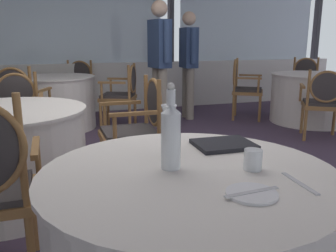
{
  "coord_description": "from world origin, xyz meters",
  "views": [
    {
      "loc": [
        -0.6,
        -2.8,
        1.24
      ],
      "look_at": [
        -0.13,
        -1.4,
        0.88
      ],
      "focal_mm": 38.5,
      "sensor_mm": 36.0,
      "label": 1
    }
  ],
  "objects": [
    {
      "name": "water_tumbler",
      "position": [
        0.14,
        -1.65,
        0.78
      ],
      "size": [
        0.07,
        0.07,
        0.08
      ],
      "primitive_type": "cylinder",
      "color": "white",
      "rests_on": "foreground_table"
    },
    {
      "name": "diner_person_1",
      "position": [
        1.55,
        2.54,
        0.95
      ],
      "size": [
        0.21,
        0.53,
        1.67
      ],
      "rotation": [
        0.0,
        0.0,
        6.25
      ],
      "color": "gray",
      "rests_on": "ground_plane"
    },
    {
      "name": "side_plate",
      "position": [
        0.01,
        -1.85,
        0.75
      ],
      "size": [
        0.17,
        0.17,
        0.01
      ],
      "primitive_type": "cylinder",
      "color": "white",
      "rests_on": "foreground_table"
    },
    {
      "name": "dining_chair_1_1",
      "position": [
        3.81,
        2.54,
        0.55
      ],
      "size": [
        0.65,
        0.64,
        0.94
      ],
      "rotation": [
        0.0,
        0.0,
        10.41
      ],
      "color": "olive",
      "rests_on": "ground_plane"
    },
    {
      "name": "diner_person_0",
      "position": [
        0.92,
        2.05,
        1.01
      ],
      "size": [
        0.26,
        0.52,
        1.76
      ],
      "rotation": [
        0.0,
        0.0,
        0.17
      ],
      "color": "gray",
      "rests_on": "ground_plane"
    },
    {
      "name": "window_wall_far",
      "position": [
        0.0,
        3.62,
        1.1
      ],
      "size": [
        10.35,
        0.14,
        2.76
      ],
      "color": "silver",
      "rests_on": "ground_plane"
    },
    {
      "name": "dinner_fork",
      "position": [
        0.22,
        -1.82,
        0.75
      ],
      "size": [
        0.03,
        0.21,
        0.0
      ],
      "primitive_type": "cube",
      "rotation": [
        0.0,
        0.0,
        1.5
      ],
      "color": "silver",
      "rests_on": "foreground_table"
    },
    {
      "name": "ground_plane",
      "position": [
        0.0,
        0.0,
        0.0
      ],
      "size": [
        13.45,
        13.45,
        0.0
      ],
      "primitive_type": "plane",
      "color": "#47384C"
    },
    {
      "name": "dining_chair_3_0",
      "position": [
        0.1,
        0.04,
        0.56
      ],
      "size": [
        0.47,
        0.54,
        0.94
      ],
      "rotation": [
        0.0,
        0.0,
        9.41
      ],
      "color": "olive",
      "rests_on": "ground_plane"
    },
    {
      "name": "dining_chair_1_3",
      "position": [
        2.66,
        0.78,
        0.53
      ],
      "size": [
        0.65,
        0.64,
        0.89
      ],
      "rotation": [
        0.0,
        0.0,
        13.56
      ],
      "color": "olive",
      "rests_on": "ground_plane"
    },
    {
      "name": "wine_glass",
      "position": [
        -0.09,
        -1.3,
        0.9
      ],
      "size": [
        0.07,
        0.07,
        0.21
      ],
      "color": "white",
      "rests_on": "foreground_table"
    },
    {
      "name": "butter_knife",
      "position": [
        0.01,
        -1.85,
        0.75
      ],
      "size": [
        0.2,
        0.03,
        0.0
      ],
      "primitive_type": "cube",
      "rotation": [
        0.0,
        0.0,
        0.07
      ],
      "color": "silver",
      "rests_on": "foreground_table"
    },
    {
      "name": "dining_chair_0_2",
      "position": [
        -0.91,
        1.6,
        0.56
      ],
      "size": [
        0.64,
        0.61,
        0.96
      ],
      "rotation": [
        0.0,
        0.0,
        7.44
      ],
      "color": "olive",
      "rests_on": "ground_plane"
    },
    {
      "name": "dining_chair_3_1",
      "position": [
        -0.91,
        1.07,
        0.55
      ],
      "size": [
        0.54,
        0.47,
        0.92
      ],
      "rotation": [
        0.0,
        0.0,
        10.98
      ],
      "color": "olive",
      "rests_on": "ground_plane"
    },
    {
      "name": "background_table_1",
      "position": [
        3.24,
        1.66,
        0.37
      ],
      "size": [
        1.25,
        1.25,
        0.74
      ],
      "color": "white",
      "rests_on": "ground_plane"
    },
    {
      "name": "water_bottle",
      "position": [
        -0.16,
        -1.53,
        0.88
      ],
      "size": [
        0.08,
        0.08,
        0.34
      ],
      "color": "white",
      "rests_on": "foreground_table"
    },
    {
      "name": "background_table_3",
      "position": [
        -0.92,
        0.05,
        0.37
      ],
      "size": [
        1.2,
        1.2,
        0.74
      ],
      "color": "white",
      "rests_on": "ground_plane"
    },
    {
      "name": "dining_chair_0_0",
      "position": [
        -0.1,
        3.42,
        0.53
      ],
      "size": [
        0.64,
        0.61,
        0.91
      ],
      "rotation": [
        0.0,
        0.0,
        4.29
      ],
      "color": "olive",
      "rests_on": "ground_plane"
    },
    {
      "name": "menu_book",
      "position": [
        0.18,
        -1.32,
        0.75
      ],
      "size": [
        0.28,
        0.23,
        0.02
      ],
      "primitive_type": "cube",
      "rotation": [
        0.0,
        0.0,
        -0.04
      ],
      "color": "black",
      "rests_on": "foreground_table"
    },
    {
      "name": "dining_chair_0_3",
      "position": [
        0.41,
        2.11,
        0.55
      ],
      "size": [
        0.61,
        0.64,
        0.92
      ],
      "rotation": [
        0.0,
        0.0,
        9.01
      ],
      "color": "olive",
      "rests_on": "ground_plane"
    },
    {
      "name": "dining_chair_1_2",
      "position": [
        2.36,
        2.24,
        0.56
      ],
      "size": [
        0.64,
        0.65,
        0.96
      ],
      "rotation": [
        0.0,
        0.0,
        11.99
      ],
      "color": "olive",
      "rests_on": "ground_plane"
    },
    {
      "name": "background_table_0",
      "position": [
        -0.5,
        2.51,
        0.37
      ],
      "size": [
        1.14,
        1.14,
        0.74
      ],
      "color": "white",
      "rests_on": "ground_plane"
    }
  ]
}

